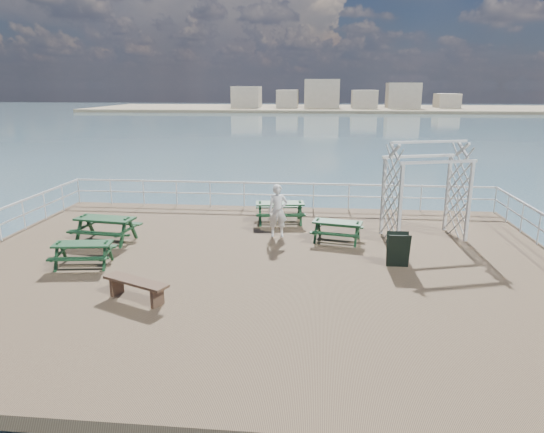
{
  "coord_description": "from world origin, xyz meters",
  "views": [
    {
      "loc": [
        1.68,
        -13.12,
        5.03
      ],
      "look_at": [
        0.26,
        1.33,
        1.1
      ],
      "focal_mm": 32.0,
      "sensor_mm": 36.0,
      "label": 1
    }
  ],
  "objects_px": {
    "picnic_table_b": "(280,208)",
    "trellis_arbor": "(425,195)",
    "flat_bench_near": "(136,285)",
    "picnic_table_c": "(337,227)",
    "picnic_table_a": "(105,224)",
    "picnic_table_d": "(83,249)",
    "person": "(278,211)"
  },
  "relations": [
    {
      "from": "picnic_table_c",
      "to": "flat_bench_near",
      "type": "height_order",
      "value": "picnic_table_c"
    },
    {
      "from": "picnic_table_b",
      "to": "picnic_table_d",
      "type": "relative_size",
      "value": 1.13
    },
    {
      "from": "picnic_table_c",
      "to": "person",
      "type": "xyz_separation_m",
      "value": [
        -2.02,
        0.36,
        0.41
      ]
    },
    {
      "from": "picnic_table_c",
      "to": "person",
      "type": "relative_size",
      "value": 1.01
    },
    {
      "from": "flat_bench_near",
      "to": "trellis_arbor",
      "type": "distance_m",
      "value": 9.89
    },
    {
      "from": "picnic_table_c",
      "to": "picnic_table_a",
      "type": "bearing_deg",
      "value": -162.36
    },
    {
      "from": "picnic_table_c",
      "to": "flat_bench_near",
      "type": "xyz_separation_m",
      "value": [
        -4.98,
        -5.09,
        -0.11
      ]
    },
    {
      "from": "picnic_table_c",
      "to": "trellis_arbor",
      "type": "bearing_deg",
      "value": 26.26
    },
    {
      "from": "picnic_table_b",
      "to": "trellis_arbor",
      "type": "xyz_separation_m",
      "value": [
        5.01,
        -1.37,
        0.9
      ]
    },
    {
      "from": "picnic_table_a",
      "to": "picnic_table_c",
      "type": "relative_size",
      "value": 1.14
    },
    {
      "from": "picnic_table_c",
      "to": "picnic_table_d",
      "type": "height_order",
      "value": "picnic_table_d"
    },
    {
      "from": "picnic_table_a",
      "to": "flat_bench_near",
      "type": "xyz_separation_m",
      "value": [
        2.67,
        -4.33,
        -0.21
      ]
    },
    {
      "from": "picnic_table_b",
      "to": "flat_bench_near",
      "type": "distance_m",
      "value": 7.77
    },
    {
      "from": "trellis_arbor",
      "to": "person",
      "type": "distance_m",
      "value": 4.99
    },
    {
      "from": "picnic_table_b",
      "to": "person",
      "type": "bearing_deg",
      "value": -96.14
    },
    {
      "from": "picnic_table_d",
      "to": "flat_bench_near",
      "type": "xyz_separation_m",
      "value": [
        2.35,
        -2.09,
        -0.12
      ]
    },
    {
      "from": "flat_bench_near",
      "to": "picnic_table_d",
      "type": "bearing_deg",
      "value": 162.66
    },
    {
      "from": "picnic_table_c",
      "to": "trellis_arbor",
      "type": "height_order",
      "value": "trellis_arbor"
    },
    {
      "from": "picnic_table_a",
      "to": "flat_bench_near",
      "type": "relative_size",
      "value": 1.16
    },
    {
      "from": "picnic_table_a",
      "to": "picnic_table_d",
      "type": "xyz_separation_m",
      "value": [
        0.32,
        -2.24,
        -0.09
      ]
    },
    {
      "from": "picnic_table_c",
      "to": "flat_bench_near",
      "type": "distance_m",
      "value": 7.12
    },
    {
      "from": "picnic_table_d",
      "to": "picnic_table_a",
      "type": "bearing_deg",
      "value": 90.03
    },
    {
      "from": "picnic_table_a",
      "to": "trellis_arbor",
      "type": "xyz_separation_m",
      "value": [
        10.58,
        1.51,
        0.87
      ]
    },
    {
      "from": "picnic_table_a",
      "to": "picnic_table_d",
      "type": "distance_m",
      "value": 2.27
    },
    {
      "from": "picnic_table_a",
      "to": "flat_bench_near",
      "type": "distance_m",
      "value": 5.09
    },
    {
      "from": "flat_bench_near",
      "to": "picnic_table_c",
      "type": "bearing_deg",
      "value": 69.95
    },
    {
      "from": "picnic_table_b",
      "to": "picnic_table_a",
      "type": "bearing_deg",
      "value": -160.97
    },
    {
      "from": "picnic_table_d",
      "to": "trellis_arbor",
      "type": "distance_m",
      "value": 10.96
    },
    {
      "from": "picnic_table_d",
      "to": "flat_bench_near",
      "type": "relative_size",
      "value": 0.99
    },
    {
      "from": "picnic_table_b",
      "to": "trellis_arbor",
      "type": "relative_size",
      "value": 0.61
    },
    {
      "from": "flat_bench_near",
      "to": "person",
      "type": "height_order",
      "value": "person"
    },
    {
      "from": "picnic_table_b",
      "to": "flat_bench_near",
      "type": "bearing_deg",
      "value": -120.19
    }
  ]
}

